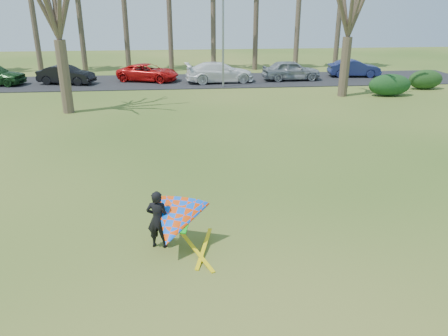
{
  "coord_description": "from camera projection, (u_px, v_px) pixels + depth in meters",
  "views": [
    {
      "loc": [
        -1.39,
        -11.4,
        6.3
      ],
      "look_at": [
        0.0,
        2.0,
        1.1
      ],
      "focal_mm": 35.0,
      "sensor_mm": 36.0,
      "label": 1
    }
  ],
  "objects": [
    {
      "name": "car_3",
      "position": [
        220.0,
        72.0,
        35.17
      ],
      "size": [
        5.69,
        2.76,
        1.59
      ],
      "primitive_type": "imported",
      "rotation": [
        0.0,
        0.0,
        1.67
      ],
      "color": "white",
      "rests_on": "parking_strip"
    },
    {
      "name": "parking_strip",
      "position": [
        195.0,
        81.0,
        36.17
      ],
      "size": [
        46.0,
        7.0,
        0.06
      ],
      "primitive_type": "cube",
      "color": "black",
      "rests_on": "ground"
    },
    {
      "name": "hedge_near",
      "position": [
        390.0,
        85.0,
        30.43
      ],
      "size": [
        3.04,
        1.38,
        1.52
      ],
      "primitive_type": "ellipsoid",
      "color": "#143716",
      "rests_on": "ground"
    },
    {
      "name": "car_4",
      "position": [
        291.0,
        70.0,
        36.11
      ],
      "size": [
        4.83,
        2.1,
        1.62
      ],
      "primitive_type": "imported",
      "rotation": [
        0.0,
        0.0,
        1.61
      ],
      "color": "gray",
      "rests_on": "parking_strip"
    },
    {
      "name": "car_1",
      "position": [
        66.0,
        75.0,
        34.42
      ],
      "size": [
        4.65,
        2.6,
        1.45
      ],
      "primitive_type": "imported",
      "rotation": [
        0.0,
        0.0,
        1.31
      ],
      "color": "black",
      "rests_on": "parking_strip"
    },
    {
      "name": "hedge_far",
      "position": [
        425.0,
        79.0,
        32.77
      ],
      "size": [
        2.61,
        1.23,
        1.45
      ],
      "primitive_type": "ellipsoid",
      "color": "#173714",
      "rests_on": "ground"
    },
    {
      "name": "kite_flyer",
      "position": [
        173.0,
        222.0,
        11.47
      ],
      "size": [
        2.13,
        2.39,
        2.02
      ],
      "color": "black",
      "rests_on": "ground"
    },
    {
      "name": "car_2",
      "position": [
        148.0,
        72.0,
        35.74
      ],
      "size": [
        5.46,
        3.77,
        1.38
      ],
      "primitive_type": "imported",
      "rotation": [
        0.0,
        0.0,
        1.25
      ],
      "color": "red",
      "rests_on": "parking_strip"
    },
    {
      "name": "car_5",
      "position": [
        354.0,
        68.0,
        37.76
      ],
      "size": [
        4.53,
        2.03,
        1.44
      ],
      "primitive_type": "imported",
      "rotation": [
        0.0,
        0.0,
        1.45
      ],
      "color": "navy",
      "rests_on": "parking_strip"
    },
    {
      "name": "streetlight",
      "position": [
        225.0,
        27.0,
        32.0
      ],
      "size": [
        2.28,
        0.18,
        8.0
      ],
      "color": "gray",
      "rests_on": "ground"
    },
    {
      "name": "ground",
      "position": [
        231.0,
        226.0,
        12.98
      ],
      "size": [
        100.0,
        100.0,
        0.0
      ],
      "primitive_type": "plane",
      "color": "#1D5011",
      "rests_on": "ground"
    }
  ]
}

